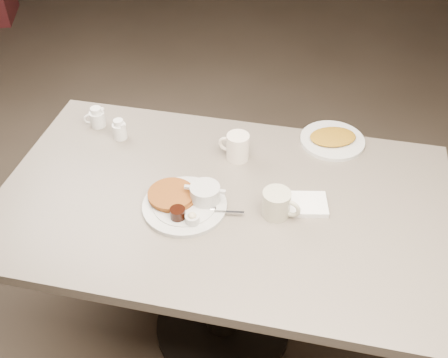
% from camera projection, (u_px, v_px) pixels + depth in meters
% --- Properties ---
extents(room, '(7.04, 8.04, 2.84)m').
position_uv_depth(room, '(222.00, 10.00, 1.32)').
color(room, '#4C3F33').
rests_on(room, ground).
extents(diner_table, '(1.50, 0.90, 0.75)m').
position_uv_depth(diner_table, '(223.00, 234.00, 1.86)').
color(diner_table, slate).
rests_on(diner_table, ground).
extents(main_plate, '(0.34, 0.28, 0.07)m').
position_uv_depth(main_plate, '(187.00, 201.00, 1.71)').
color(main_plate, '#B8B8B4').
rests_on(main_plate, diner_table).
extents(coffee_mug_near, '(0.14, 0.11, 0.09)m').
position_uv_depth(coffee_mug_near, '(277.00, 204.00, 1.67)').
color(coffee_mug_near, beige).
rests_on(coffee_mug_near, diner_table).
extents(napkin, '(0.16, 0.13, 0.02)m').
position_uv_depth(napkin, '(306.00, 204.00, 1.72)').
color(napkin, white).
rests_on(napkin, diner_table).
extents(coffee_mug_far, '(0.12, 0.09, 0.10)m').
position_uv_depth(coffee_mug_far, '(237.00, 147.00, 1.88)').
color(coffee_mug_far, white).
rests_on(coffee_mug_far, diner_table).
extents(creamer_left, '(0.08, 0.06, 0.08)m').
position_uv_depth(creamer_left, '(97.00, 118.00, 2.04)').
color(creamer_left, white).
rests_on(creamer_left, diner_table).
extents(creamer_right, '(0.07, 0.06, 0.08)m').
position_uv_depth(creamer_right, '(119.00, 130.00, 1.98)').
color(creamer_right, white).
rests_on(creamer_right, diner_table).
extents(hash_plate, '(0.31, 0.31, 0.04)m').
position_uv_depth(hash_plate, '(332.00, 139.00, 1.98)').
color(hash_plate, silver).
rests_on(hash_plate, diner_table).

